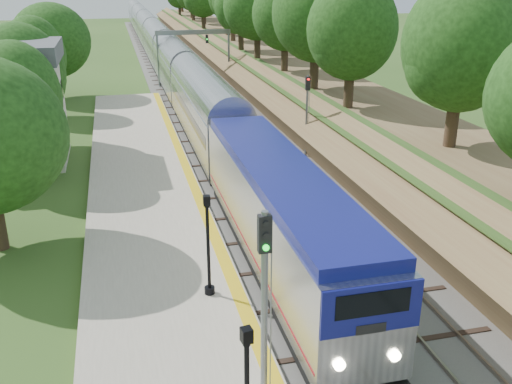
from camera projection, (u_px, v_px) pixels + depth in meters
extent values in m
cube|color=#4C4944|center=(185.00, 78.00, 69.60)|extent=(9.50, 170.00, 0.12)
cube|color=gray|center=(163.00, 78.00, 68.94)|extent=(0.08, 170.00, 0.16)
cube|color=gray|center=(175.00, 77.00, 69.26)|extent=(0.08, 170.00, 0.16)
cube|color=gray|center=(196.00, 77.00, 69.83)|extent=(0.08, 170.00, 0.16)
cube|color=gray|center=(207.00, 76.00, 70.15)|extent=(0.08, 170.00, 0.16)
cube|color=#A59A85|center=(152.00, 233.00, 28.12)|extent=(6.40, 68.00, 0.38)
cube|color=gold|center=(209.00, 224.00, 28.68)|extent=(0.55, 68.00, 0.01)
cube|color=brown|center=(261.00, 63.00, 71.20)|extent=(9.00, 170.00, 3.00)
cube|color=brown|center=(230.00, 66.00, 70.40)|extent=(4.47, 170.00, 4.54)
cylinder|color=#332316|center=(512.00, 168.00, 24.59)|extent=(0.60, 0.60, 2.62)
cylinder|color=#332316|center=(249.00, 41.00, 69.84)|extent=(0.60, 0.60, 2.62)
sphere|color=#17360E|center=(249.00, 10.00, 68.56)|extent=(5.70, 5.70, 5.70)
cylinder|color=#332316|center=(192.00, 13.00, 115.10)|extent=(0.60, 0.60, 2.62)
cube|color=black|center=(64.00, 141.00, 37.51)|extent=(0.05, 1.10, 1.30)
cube|color=black|center=(67.00, 128.00, 40.77)|extent=(0.05, 1.10, 1.30)
cube|color=black|center=(58.00, 99.00, 36.50)|extent=(0.05, 1.10, 1.30)
cube|color=black|center=(62.00, 89.00, 39.76)|extent=(0.05, 1.10, 1.30)
cylinder|color=slate|center=(158.00, 60.00, 63.19)|extent=(0.24, 0.24, 6.20)
cylinder|color=slate|center=(229.00, 57.00, 64.98)|extent=(0.24, 0.24, 6.20)
cube|color=slate|center=(193.00, 32.00, 63.05)|extent=(8.40, 0.25, 0.50)
cube|color=black|center=(171.00, 40.00, 62.63)|extent=(0.30, 0.20, 0.90)
cube|color=black|center=(207.00, 39.00, 63.52)|extent=(0.30, 0.20, 0.90)
cylinder|color=#332316|center=(28.00, 162.00, 35.28)|extent=(0.60, 0.60, 2.45)
sphere|color=#17360E|center=(20.00, 109.00, 34.08)|extent=(5.32, 5.32, 5.32)
cylinder|color=#332316|center=(51.00, 106.00, 49.76)|extent=(0.60, 0.60, 2.45)
sphere|color=#17360E|center=(46.00, 68.00, 48.56)|extent=(5.32, 5.32, 5.32)
cube|color=black|center=(279.00, 256.00, 25.02)|extent=(2.78, 17.42, 0.60)
cube|color=#B7BAC1|center=(280.00, 214.00, 24.29)|extent=(3.02, 18.15, 3.43)
cube|color=navy|center=(281.00, 171.00, 23.59)|extent=(2.90, 17.42, 0.44)
cube|color=navy|center=(372.00, 309.00, 15.71)|extent=(2.99, 0.10, 1.51)
cube|color=black|center=(373.00, 304.00, 15.60)|extent=(2.22, 0.06, 0.76)
cube|color=maroon|center=(279.00, 238.00, 24.71)|extent=(3.04, 17.78, 0.10)
cube|color=#B7BAC1|center=(206.00, 116.00, 42.30)|extent=(3.02, 20.16, 3.93)
cube|color=#B7BAC1|center=(175.00, 71.00, 61.09)|extent=(3.02, 20.16, 3.93)
cube|color=#B7BAC1|center=(159.00, 48.00, 79.89)|extent=(3.02, 20.16, 3.93)
cube|color=#B7BAC1|center=(149.00, 33.00, 98.68)|extent=(3.02, 20.16, 3.93)
cube|color=#B7BAC1|center=(142.00, 23.00, 117.47)|extent=(3.02, 20.16, 3.93)
cube|color=#B7BAC1|center=(137.00, 16.00, 136.27)|extent=(3.02, 20.16, 3.93)
cube|color=black|center=(247.00, 335.00, 13.31)|extent=(0.30, 0.30, 0.37)
cube|color=silver|center=(247.00, 335.00, 13.31)|extent=(0.21, 0.21, 0.28)
cylinder|color=black|center=(210.00, 290.00, 22.45)|extent=(0.41, 0.41, 0.28)
cylinder|color=black|center=(208.00, 249.00, 21.79)|extent=(0.13, 0.13, 3.64)
cube|color=black|center=(207.00, 200.00, 21.07)|extent=(0.28, 0.28, 0.37)
cube|color=silver|center=(207.00, 200.00, 21.07)|extent=(0.20, 0.20, 0.28)
cylinder|color=slate|center=(264.00, 314.00, 15.69)|extent=(0.19, 0.19, 6.14)
cube|color=black|center=(265.00, 234.00, 14.81)|extent=(0.36, 0.23, 1.06)
cylinder|color=#0CE526|center=(266.00, 236.00, 14.69)|extent=(0.17, 0.06, 0.17)
cylinder|color=slate|center=(307.00, 117.00, 39.02)|extent=(0.16, 0.16, 5.66)
cube|color=black|center=(308.00, 83.00, 38.20)|extent=(0.31, 0.20, 0.91)
cylinder|color=#FF0C0C|center=(308.00, 84.00, 38.09)|extent=(0.15, 0.05, 0.15)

